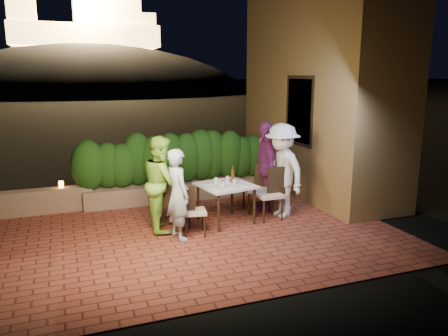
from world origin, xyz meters
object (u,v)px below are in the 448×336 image
beer_bottle (233,174)px  diner_purple (266,166)px  diner_blue (178,194)px  diner_green (162,183)px  chair_left_back (179,205)px  parapet_lamp (61,185)px  chair_left_front (194,210)px  chair_right_front (269,194)px  diner_white (282,170)px  dining_table (226,203)px  chair_right_back (256,187)px  bowl (217,181)px

beer_bottle → diner_purple: diner_purple is taller
diner_blue → diner_green: bearing=2.4°
chair_left_back → parapet_lamp: chair_left_back is taller
chair_left_front → parapet_lamp: size_ratio=6.34×
diner_blue → chair_right_front: bearing=-91.3°
diner_green → diner_white: diner_white is taller
chair_right_front → parapet_lamp: bearing=-27.9°
chair_left_back → diner_white: diner_white is taller
dining_table → diner_blue: 1.25m
chair_right_front → diner_white: (0.32, 0.10, 0.42)m
chair_right_front → dining_table: bearing=-8.6°
diner_blue → diner_green: diner_green is taller
chair_left_front → parapet_lamp: 3.15m
chair_left_front → chair_right_front: bearing=21.3°
diner_purple → chair_left_back: bearing=-64.9°
beer_bottle → chair_right_back: beer_bottle is taller
diner_white → dining_table: bearing=-100.0°
dining_table → diner_green: (-1.22, 0.05, 0.49)m
diner_green → chair_right_front: bearing=-89.0°
chair_left_back → chair_right_back: (1.73, 0.37, 0.09)m
diner_blue → chair_right_back: bearing=-76.3°
chair_right_front → diner_blue: (-1.92, -0.38, 0.27)m
dining_table → diner_white: diner_white is taller
chair_right_back → parapet_lamp: size_ratio=7.42×
chair_right_front → parapet_lamp: (-3.80, 1.96, 0.05)m
chair_left_front → diner_green: 0.78m
diner_purple → parapet_lamp: (-4.02, 1.36, -0.36)m
chair_left_front → parapet_lamp: (-2.19, 2.26, 0.13)m
bowl → dining_table: bearing=-70.8°
chair_right_back → diner_purple: (0.25, 0.06, 0.41)m
beer_bottle → diner_purple: size_ratio=0.18×
chair_right_back → diner_blue: diner_blue is taller
diner_purple → bowl: bearing=-65.5°
diner_white → chair_right_back: bearing=-150.7°
bowl → diner_green: (-1.13, -0.20, 0.10)m
diner_blue → chair_left_front: bearing=-87.2°
beer_bottle → chair_left_back: 1.19m
chair_left_front → parapet_lamp: chair_left_front is taller
dining_table → diner_purple: diner_purple is taller
diner_purple → chair_right_front: bearing=-6.6°
dining_table → beer_bottle: beer_bottle is taller
chair_left_back → chair_right_front: size_ratio=0.82×
bowl → diner_white: bearing=-12.1°
beer_bottle → chair_right_back: size_ratio=0.32×
chair_left_back → diner_white: size_ratio=0.45×
diner_green → parapet_lamp: diner_green is taller
bowl → chair_right_front: (0.94, -0.37, -0.25)m
bowl → chair_left_back: chair_left_back is taller
bowl → diner_white: size_ratio=0.10×
diner_green → chair_left_back: bearing=-82.7°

